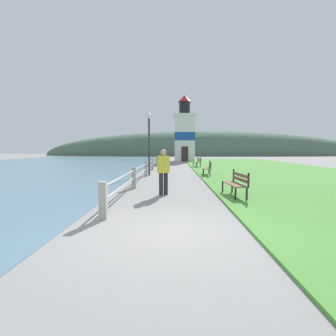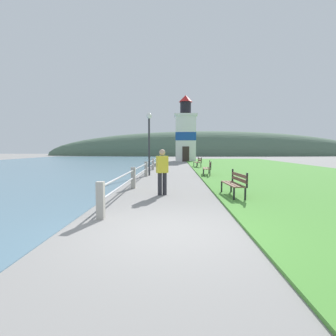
{
  "view_description": "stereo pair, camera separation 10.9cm",
  "coord_description": "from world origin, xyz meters",
  "px_view_note": "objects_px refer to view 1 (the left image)",
  "views": [
    {
      "loc": [
        0.12,
        -5.25,
        1.72
      ],
      "look_at": [
        -0.23,
        10.89,
        0.52
      ],
      "focal_mm": 28.0,
      "sensor_mm": 36.0,
      "label": 1
    },
    {
      "loc": [
        0.23,
        -5.24,
        1.72
      ],
      "look_at": [
        -0.23,
        10.89,
        0.52
      ],
      "focal_mm": 28.0,
      "sensor_mm": 36.0,
      "label": 2
    }
  ],
  "objects_px": {
    "park_bench_far": "(198,162)",
    "person_strolling": "(163,170)",
    "park_bench_midway": "(208,167)",
    "lamp_post": "(149,132)",
    "lighthouse": "(184,134)",
    "park_bench_near": "(236,182)"
  },
  "relations": [
    {
      "from": "park_bench_far",
      "to": "person_strolling",
      "type": "height_order",
      "value": "person_strolling"
    },
    {
      "from": "park_bench_midway",
      "to": "lamp_post",
      "type": "height_order",
      "value": "lamp_post"
    },
    {
      "from": "lighthouse",
      "to": "lamp_post",
      "type": "height_order",
      "value": "lighthouse"
    },
    {
      "from": "park_bench_midway",
      "to": "park_bench_far",
      "type": "relative_size",
      "value": 1.08
    },
    {
      "from": "park_bench_far",
      "to": "lighthouse",
      "type": "relative_size",
      "value": 0.18
    },
    {
      "from": "park_bench_midway",
      "to": "lighthouse",
      "type": "distance_m",
      "value": 19.65
    },
    {
      "from": "person_strolling",
      "to": "lighthouse",
      "type": "bearing_deg",
      "value": -24.91
    },
    {
      "from": "person_strolling",
      "to": "lamp_post",
      "type": "distance_m",
      "value": 7.35
    },
    {
      "from": "park_bench_midway",
      "to": "lamp_post",
      "type": "distance_m",
      "value": 4.33
    },
    {
      "from": "park_bench_far",
      "to": "lighthouse",
      "type": "bearing_deg",
      "value": -92.3
    },
    {
      "from": "park_bench_near",
      "to": "lamp_post",
      "type": "height_order",
      "value": "lamp_post"
    },
    {
      "from": "lighthouse",
      "to": "park_bench_near",
      "type": "bearing_deg",
      "value": -88.38
    },
    {
      "from": "park_bench_near",
      "to": "park_bench_midway",
      "type": "relative_size",
      "value": 0.94
    },
    {
      "from": "lighthouse",
      "to": "person_strolling",
      "type": "relative_size",
      "value": 5.26
    },
    {
      "from": "park_bench_near",
      "to": "lamp_post",
      "type": "xyz_separation_m",
      "value": [
        -3.78,
        7.39,
        2.2
      ]
    },
    {
      "from": "park_bench_far",
      "to": "lamp_post",
      "type": "distance_m",
      "value": 8.42
    },
    {
      "from": "park_bench_midway",
      "to": "lighthouse",
      "type": "xyz_separation_m",
      "value": [
        -0.7,
        19.38,
        3.18
      ]
    },
    {
      "from": "park_bench_midway",
      "to": "park_bench_far",
      "type": "xyz_separation_m",
      "value": [
        0.02,
        7.28,
        -0.0
      ]
    },
    {
      "from": "park_bench_near",
      "to": "lighthouse",
      "type": "distance_m",
      "value": 26.91
    },
    {
      "from": "park_bench_midway",
      "to": "person_strolling",
      "type": "relative_size",
      "value": 1.05
    },
    {
      "from": "lighthouse",
      "to": "lamp_post",
      "type": "distance_m",
      "value": 19.57
    },
    {
      "from": "lamp_post",
      "to": "park_bench_far",
      "type": "bearing_deg",
      "value": 62.59
    }
  ]
}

